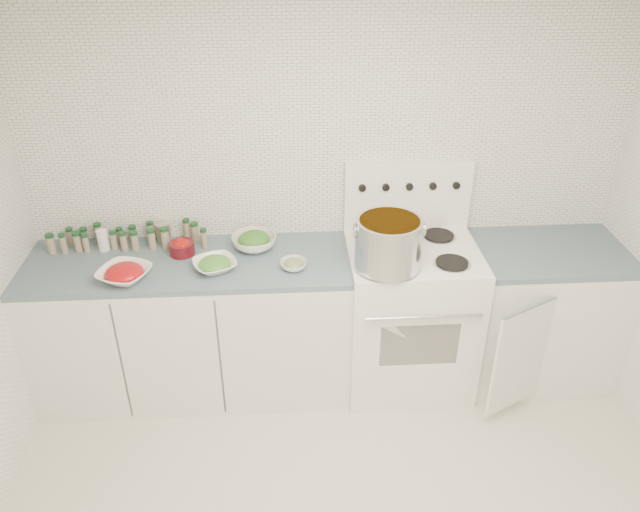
{
  "coord_description": "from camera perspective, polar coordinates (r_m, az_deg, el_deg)",
  "views": [
    {
      "loc": [
        -0.26,
        -1.9,
        2.71
      ],
      "look_at": [
        -0.07,
        1.14,
        0.94
      ],
      "focal_mm": 35.0,
      "sensor_mm": 36.0,
      "label": 1
    }
  ],
  "objects": [
    {
      "name": "stove",
      "position": [
        3.87,
        8.09,
        -5.04
      ],
      "size": [
        0.76,
        0.7,
        1.36
      ],
      "color": "white",
      "rests_on": "ground"
    },
    {
      "name": "counter_right",
      "position": [
        4.13,
        19.33,
        -4.92
      ],
      "size": [
        0.89,
        0.81,
        0.9
      ],
      "color": "white",
      "rests_on": "ground"
    },
    {
      "name": "salt_canister",
      "position": [
        3.85,
        -19.22,
        1.37
      ],
      "size": [
        0.07,
        0.07,
        0.13
      ],
      "primitive_type": "cylinder",
      "rotation": [
        0.0,
        0.0,
        -0.05
      ],
      "color": "white",
      "rests_on": "counter_left"
    },
    {
      "name": "counter_left",
      "position": [
        3.87,
        -11.39,
        -6.23
      ],
      "size": [
        1.85,
        0.62,
        0.9
      ],
      "color": "white",
      "rests_on": "ground"
    },
    {
      "name": "room_walls",
      "position": [
        2.24,
        3.55,
        -0.86
      ],
      "size": [
        3.54,
        3.04,
        2.52
      ],
      "color": "white",
      "rests_on": "ground"
    },
    {
      "name": "bowl_snowpea",
      "position": [
        3.5,
        -9.6,
        -0.77
      ],
      "size": [
        0.3,
        0.3,
        0.08
      ],
      "color": "white",
      "rests_on": "counter_left"
    },
    {
      "name": "bowl_zucchini",
      "position": [
        3.47,
        -2.43,
        -0.75
      ],
      "size": [
        0.18,
        0.18,
        0.06
      ],
      "color": "white",
      "rests_on": "counter_left"
    },
    {
      "name": "bowl_pepper",
      "position": [
        3.69,
        -12.51,
        0.8
      ],
      "size": [
        0.15,
        0.15,
        0.09
      ],
      "color": "#4E0D14",
      "rests_on": "counter_left"
    },
    {
      "name": "stock_pot",
      "position": [
        3.37,
        6.28,
        1.34
      ],
      "size": [
        0.38,
        0.36,
        0.28
      ],
      "rotation": [
        0.0,
        0.0,
        -0.17
      ],
      "color": "silver",
      "rests_on": "stove"
    },
    {
      "name": "spice_cluster",
      "position": [
        3.84,
        -17.49,
        1.62
      ],
      "size": [
        0.92,
        0.16,
        0.14
      ],
      "color": "gray",
      "rests_on": "counter_left"
    },
    {
      "name": "tin_can",
      "position": [
        3.85,
        -14.13,
        2.14
      ],
      "size": [
        0.12,
        0.12,
        0.11
      ],
      "primitive_type": "cylinder",
      "rotation": [
        0.0,
        0.0,
        -0.42
      ],
      "color": "#A79D8D",
      "rests_on": "counter_left"
    },
    {
      "name": "bowl_broccoli",
      "position": [
        3.68,
        -6.04,
        1.38
      ],
      "size": [
        0.33,
        0.33,
        0.1
      ],
      "color": "white",
      "rests_on": "counter_left"
    },
    {
      "name": "bowl_tomato",
      "position": [
        3.53,
        -17.46,
        -1.54
      ],
      "size": [
        0.35,
        0.35,
        0.09
      ],
      "color": "white",
      "rests_on": "counter_left"
    }
  ]
}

